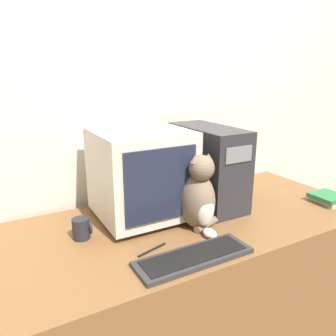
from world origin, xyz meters
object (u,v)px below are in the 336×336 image
at_px(computer_tower, 208,166).
at_px(book_stack, 328,198).
at_px(mug, 82,228).
at_px(pen, 152,250).
at_px(keyboard, 194,257).
at_px(cat, 198,197).
at_px(crt_monitor, 141,174).

height_order(computer_tower, book_stack, computer_tower).
relative_size(book_stack, mug, 1.93).
bearing_deg(book_stack, computer_tower, 151.99).
bearing_deg(pen, computer_tower, 32.21).
bearing_deg(pen, book_stack, -0.52).
bearing_deg(keyboard, pen, 130.15).
bearing_deg(cat, computer_tower, 49.29).
distance_m(computer_tower, book_stack, 0.69).
bearing_deg(computer_tower, keyboard, -130.25).
bearing_deg(mug, crt_monitor, 12.44).
relative_size(computer_tower, cat, 1.35).
bearing_deg(pen, keyboard, -49.85).
bearing_deg(cat, keyboard, -124.32).
bearing_deg(cat, pen, -160.53).
bearing_deg(pen, mug, 131.99).
bearing_deg(keyboard, computer_tower, 49.75).
bearing_deg(keyboard, cat, 53.12).
bearing_deg(computer_tower, mug, -174.69).
bearing_deg(pen, cat, 16.91).
relative_size(computer_tower, book_stack, 2.69).
relative_size(computer_tower, pen, 3.40).
distance_m(crt_monitor, keyboard, 0.49).
height_order(computer_tower, cat, computer_tower).
relative_size(keyboard, mug, 5.09).
bearing_deg(crt_monitor, keyboard, -88.36).
xyz_separation_m(crt_monitor, book_stack, (0.96, -0.31, -0.20)).
bearing_deg(crt_monitor, mug, -167.56).
xyz_separation_m(cat, mug, (-0.48, 0.15, -0.10)).
distance_m(crt_monitor, cat, 0.29).
height_order(computer_tower, mug, computer_tower).
height_order(crt_monitor, pen, crt_monitor).
bearing_deg(mug, pen, -48.01).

